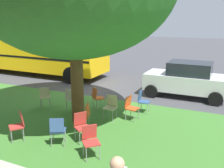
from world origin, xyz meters
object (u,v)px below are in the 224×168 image
Objects in this scene: chair_9 at (18,124)px; parked_car at (187,79)px; chair_0 at (131,106)px; chair_7 at (97,96)px; school_bus at (30,47)px; chair_2 at (111,105)px; chair_4 at (58,129)px; chair_5 at (45,96)px; chair_8 at (91,139)px; chair_6 at (71,98)px; chair_10 at (85,115)px; chair_3 at (82,125)px; chair_1 at (143,100)px.

chair_9 is 7.75m from parked_car.
chair_7 is at bearing -17.57° from chair_0.
parked_car is 10.36m from school_bus.
chair_4 is at bearing 79.45° from chair_2.
chair_5 is 1.00× the size of chair_8.
chair_7 and chair_9 have the same top height.
chair_0 is at bearing -178.37° from chair_6.
chair_4 is at bearing 135.66° from school_bus.
chair_0 and chair_7 have the same top height.
chair_8 is at bearing 78.97° from parked_car.
school_bus reaches higher than parked_car.
school_bus is (8.26, -5.06, 1.24)m from chair_2.
chair_5 and chair_8 have the same top height.
chair_0 is at bearing -90.05° from chair_8.
parked_car reaches higher than chair_6.
chair_10 is at bearing 73.40° from chair_2.
chair_3 is at bearing 139.50° from school_bus.
chair_2 is at bearing 175.63° from chair_6.
chair_2 is 9.77m from school_bus.
chair_10 is (-1.47, 1.38, 0.00)m from chair_6.
chair_9 is 1.00× the size of chair_10.
chair_6 is (1.36, -2.69, 0.00)m from chair_4.
chair_10 is (1.20, 2.35, 0.00)m from chair_1.
chair_1 is at bearing 156.58° from school_bus.
chair_3 and chair_6 have the same top height.
chair_4 is 1.00× the size of chair_5.
chair_1 is 1.00× the size of chair_8.
chair_4 is at bearing 69.35° from parked_car.
chair_5 is 2.14m from chair_7.
chair_4 and chair_9 have the same top height.
chair_0 and chair_4 have the same top height.
chair_10 is at bearing -94.64° from chair_4.
chair_1 is at bearing -168.29° from chair_7.
chair_6 and chair_7 have the same top height.
chair_10 is (-1.40, -1.51, 0.00)m from chair_9.
school_bus is at bearing -40.90° from chair_8.
chair_2 is at bearing 63.54° from parked_car.
chair_1 is 3.90m from chair_4.
chair_6 is at bearing 45.34° from parked_car.
chair_5 is 0.24× the size of parked_car.
chair_9 is (2.46, 0.05, 0.00)m from chair_8.
chair_2 is at bearing 148.53° from school_bus.
chair_6 is (2.67, 0.98, 0.00)m from chair_1.
chair_7 is (0.98, -0.74, 0.00)m from chair_2.
chair_1 is 3.15m from parked_car.
chair_0 is 1.00× the size of chair_9.
school_bus reaches higher than chair_7.
chair_0 is 0.92m from chair_1.
chair_6 is 0.08× the size of school_bus.
school_bus reaches higher than chair_2.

